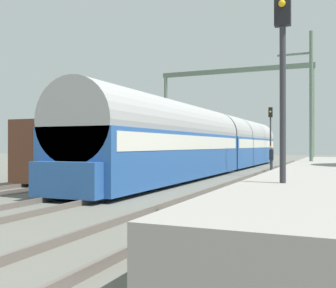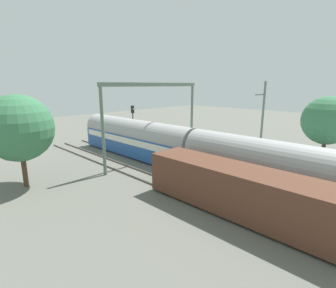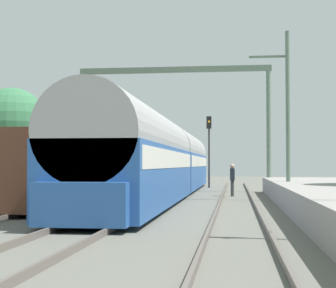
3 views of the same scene
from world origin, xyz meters
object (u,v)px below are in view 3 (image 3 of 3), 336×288
object	(u,v)px
railway_signal_far	(209,142)
catenary_gantry	(174,102)
person_crossing	(232,177)
passenger_train	(164,159)
freight_car	(53,170)

from	to	relation	value
railway_signal_far	catenary_gantry	bearing A→B (deg)	-107.76
railway_signal_far	person_crossing	bearing A→B (deg)	-81.02
passenger_train	catenary_gantry	distance (m)	6.28
person_crossing	catenary_gantry	bearing A→B (deg)	-145.92
passenger_train	person_crossing	xyz separation A→B (m)	(3.65, 0.13, -0.94)
catenary_gantry	passenger_train	bearing A→B (deg)	-90.00
person_crossing	railway_signal_far	world-z (taller)	railway_signal_far
passenger_train	railway_signal_far	size ratio (longest dim) A/B	6.30
freight_car	catenary_gantry	xyz separation A→B (m)	(3.88, 11.94, 4.13)
passenger_train	freight_car	world-z (taller)	passenger_train
person_crossing	catenary_gantry	size ratio (longest dim) A/B	0.14
person_crossing	railway_signal_far	bearing A→B (deg)	-173.11
passenger_train	freight_car	bearing A→B (deg)	-119.63
freight_car	passenger_train	bearing A→B (deg)	60.37
freight_car	person_crossing	bearing A→B (deg)	42.69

